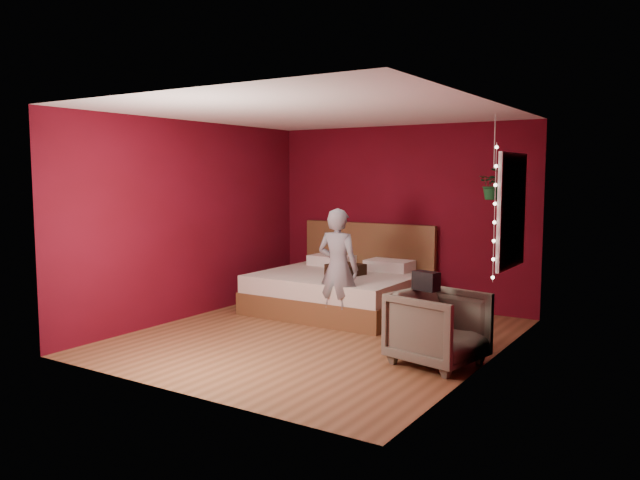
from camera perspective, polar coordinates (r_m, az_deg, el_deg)
The scene contains 10 objects.
floor at distance 7.41m, azimuth -0.22°, elevation -8.82°, with size 4.50×4.50×0.00m, color brown.
room_walls at distance 7.17m, azimuth -0.22°, elevation 4.27°, with size 4.04×4.54×2.62m.
window at distance 7.19m, azimuth 17.10°, elevation 2.58°, with size 0.05×0.97×1.27m.
fairy_lights at distance 6.70m, azimuth 15.68°, elevation 2.39°, with size 0.04×0.04×1.45m.
bed at distance 8.75m, azimuth 2.01°, elevation -4.46°, with size 2.14×1.82×1.18m.
person at distance 7.69m, azimuth 1.65°, elevation -2.62°, with size 0.54×0.36×1.49m, color gray.
armchair at distance 6.39m, azimuth 10.77°, elevation -7.90°, with size 0.80×0.82×0.75m, color #6C6955.
handbag at distance 6.31m, azimuth 9.67°, elevation -3.71°, with size 0.27×0.13×0.19m, color black.
throw_pillow at distance 8.50m, azimuth 2.36°, elevation -2.71°, with size 0.41×0.41×0.15m, color black.
hanging_plant at distance 7.67m, azimuth 15.57°, elevation 4.95°, with size 0.41×0.38×1.00m.
Camera 1 is at (3.89, -6.02, 1.90)m, focal length 35.00 mm.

